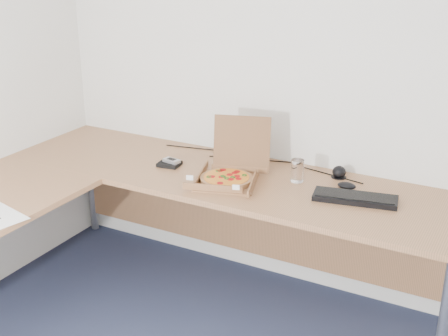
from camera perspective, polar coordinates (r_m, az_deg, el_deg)
The scene contains 10 objects.
room_shell at distance 1.67m, azimuth -7.26°, elevation -2.75°, with size 3.50×3.50×2.50m, color silver, non-canonical shape.
desk at distance 3.06m, azimuth -8.93°, elevation -2.71°, with size 2.50×2.20×0.73m.
pizza_box at distance 3.12m, azimuth 0.39°, elevation -0.65°, with size 0.30×0.35×0.31m.
drinking_glass at distance 3.14m, azimuth 6.88°, elevation -0.24°, with size 0.07×0.07×0.12m, color silver.
keyboard at distance 2.98m, azimuth 12.18°, elevation -2.77°, with size 0.40×0.14×0.02m, color black.
mouse at distance 3.10m, azimuth 11.41°, elevation -1.63°, with size 0.09×0.06×0.03m, color black.
wallet at distance 3.36m, azimuth -5.13°, elevation 0.38°, with size 0.12×0.10×0.02m, color black.
phone at distance 3.35m, azimuth -4.93°, elevation 0.69°, with size 0.09×0.05×0.02m, color #B2B5BA.
dome_speaker at distance 3.23m, azimuth 10.73°, elevation -0.31°, with size 0.08×0.08×0.07m, color black.
cable_bundle at distance 3.43m, azimuth 3.02°, elevation 0.78°, with size 0.59×0.04×0.01m, color black, non-canonical shape.
Camera 1 is at (0.91, -1.24, 1.92)m, focal length 48.84 mm.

